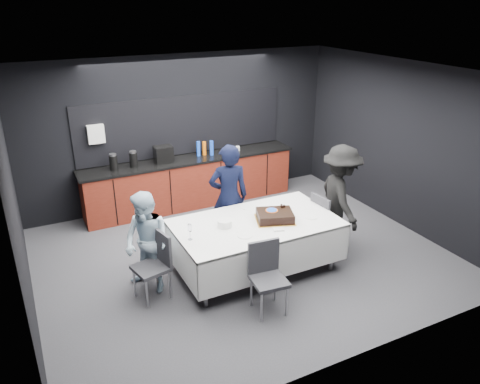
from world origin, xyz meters
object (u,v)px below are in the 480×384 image
chair_left (156,261)px  chair_near (267,272)px  party_table (256,230)px  chair_right (325,218)px  cake_assembly (275,216)px  person_left (147,243)px  person_right (340,198)px  plate_stack (225,223)px  person_center (229,197)px  champagne_flute (190,229)px

chair_left → chair_near: 1.47m
party_table → chair_right: (1.26, 0.07, -0.11)m
cake_assembly → chair_right: size_ratio=0.71×
chair_left → chair_near: same height
chair_left → person_left: person_left is taller
chair_near → person_right: bearing=26.6°
plate_stack → person_center: person_center is taller
chair_left → person_right: size_ratio=0.55×
plate_stack → chair_right: 1.75m
party_table → person_right: 1.53m
cake_assembly → chair_left: cake_assembly is taller
cake_assembly → person_center: bearing=109.3°
chair_near → person_right: (1.82, 0.91, 0.31)m
plate_stack → chair_near: 0.99m
party_table → champagne_flute: size_ratio=10.36×
cake_assembly → plate_stack: 0.74m
champagne_flute → chair_left: (-0.46, 0.09, -0.40)m
person_left → chair_near: bearing=19.2°
cake_assembly → person_right: size_ratio=0.39×
plate_stack → chair_left: bearing=-177.4°
plate_stack → person_left: (-1.07, 0.15, -0.12)m
chair_right → chair_near: (-1.57, -0.94, 0.00)m
champagne_flute → person_right: (2.53, 0.11, -0.10)m
cake_assembly → person_right: 1.25m
cake_assembly → person_right: (1.24, 0.12, -0.01)m
chair_left → person_left: (-0.05, 0.19, 0.18)m
chair_left → champagne_flute: bearing=-10.7°
cake_assembly → champagne_flute: 1.29m
party_table → person_left: (-1.53, 0.21, 0.07)m
plate_stack → party_table: bearing=-7.8°
plate_stack → person_center: size_ratio=0.12×
champagne_flute → chair_left: bearing=169.3°
party_table → cake_assembly: (0.27, -0.08, 0.21)m
plate_stack → champagne_flute: champagne_flute is taller
champagne_flute → plate_stack: bearing=13.3°
cake_assembly → person_center: size_ratio=0.38×
plate_stack → person_right: (1.97, -0.02, 0.01)m
chair_right → person_center: person_center is taller
party_table → person_left: size_ratio=1.63×
chair_right → chair_near: size_ratio=1.00×
cake_assembly → chair_near: (-0.58, -0.79, -0.31)m
plate_stack → person_right: 1.97m
party_table → plate_stack: bearing=172.2°
plate_stack → person_right: size_ratio=0.12×
chair_near → party_table: bearing=70.4°
champagne_flute → chair_near: size_ratio=0.24×
chair_right → person_left: bearing=177.1°
chair_right → person_center: 1.53m
cake_assembly → chair_left: size_ratio=0.71×
plate_stack → chair_right: (1.72, 0.01, -0.30)m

